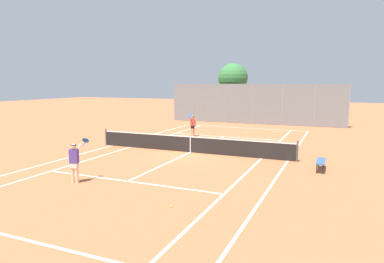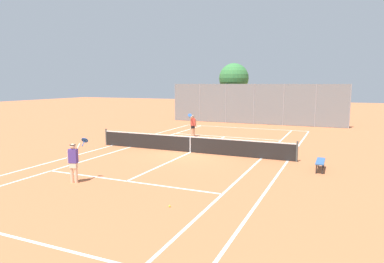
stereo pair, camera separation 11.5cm
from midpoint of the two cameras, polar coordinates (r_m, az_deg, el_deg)
ground_plane at (r=19.84m, az=-0.44°, el=-3.51°), size 120.00×120.00×0.00m
court_line_markings at (r=19.84m, az=-0.44°, el=-3.50°), size 11.10×23.90×0.01m
tennis_net at (r=19.74m, az=-0.44°, el=-2.06°), size 12.00×0.10×1.07m
player_near_side at (r=14.50m, az=-19.22°, el=-4.55°), size 0.54×0.84×1.77m
player_far_left at (r=25.58m, az=-0.04°, el=1.21°), size 0.43×0.90×1.77m
loose_tennis_ball_0 at (r=29.51m, az=-3.01°, el=0.37°), size 0.07×0.07×0.07m
loose_tennis_ball_1 at (r=11.35m, az=-3.76°, el=-12.31°), size 0.07×0.07×0.07m
courtside_bench at (r=16.79m, az=20.49°, el=-4.73°), size 0.36×1.50×0.47m
back_fence at (r=34.06m, az=10.03°, el=4.55°), size 17.23×0.08×3.92m
tree_behind_left at (r=38.42m, az=6.84°, el=8.70°), size 3.25×3.25×6.15m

